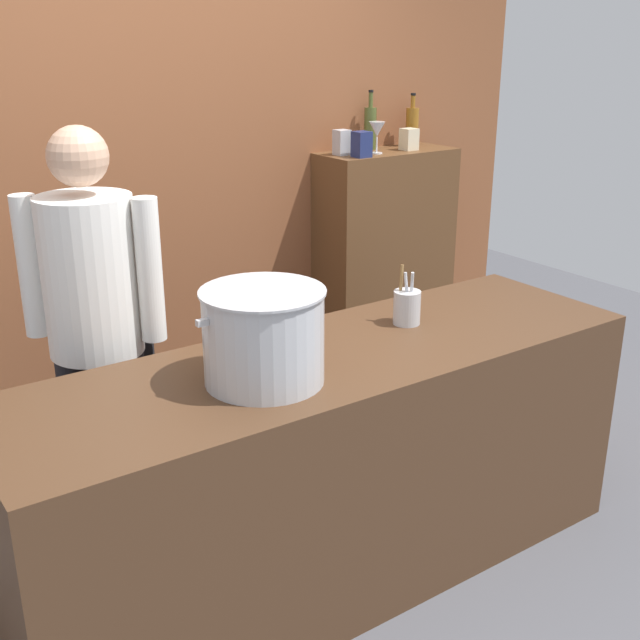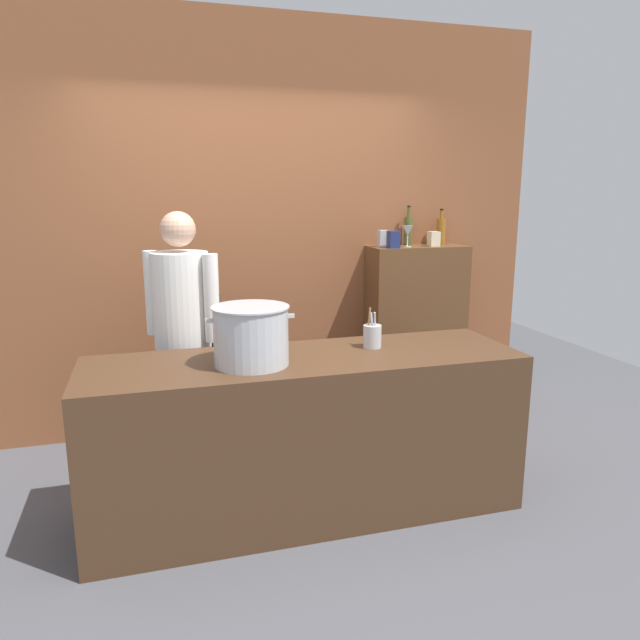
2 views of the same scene
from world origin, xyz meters
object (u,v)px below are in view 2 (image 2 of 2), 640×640
at_px(wine_glass_tall, 408,231).
at_px(spice_tin_cream, 434,239).
at_px(wine_bottle_olive, 408,230).
at_px(stockpot_large, 251,336).
at_px(spice_tin_silver, 383,238).
at_px(chef, 183,327).
at_px(wine_bottle_amber, 441,231).
at_px(spice_tin_navy, 393,240).
at_px(utensil_crock, 372,336).

xyz_separation_m(wine_glass_tall, spice_tin_cream, (0.22, 0.01, -0.06)).
relative_size(wine_bottle_olive, wine_glass_tall, 1.90).
xyz_separation_m(stockpot_large, wine_glass_tall, (1.41, 1.20, 0.42)).
bearing_deg(spice_tin_silver, chef, -159.52).
bearing_deg(wine_bottle_amber, spice_tin_cream, -136.07).
relative_size(chef, spice_tin_cream, 14.88).
bearing_deg(spice_tin_silver, wine_bottle_amber, 5.99).
distance_m(stockpot_large, spice_tin_navy, 1.75).
distance_m(stockpot_large, wine_bottle_olive, 2.05).
relative_size(wine_bottle_olive, spice_tin_cream, 2.72).
xyz_separation_m(stockpot_large, spice_tin_cream, (1.63, 1.21, 0.36)).
height_order(stockpot_large, spice_tin_navy, spice_tin_navy).
relative_size(wine_bottle_olive, wine_bottle_amber, 1.09).
xyz_separation_m(wine_bottle_amber, spice_tin_navy, (-0.48, -0.17, -0.04)).
bearing_deg(wine_bottle_amber, utensil_crock, -131.05).
bearing_deg(spice_tin_silver, wine_glass_tall, -20.69).
xyz_separation_m(chef, spice_tin_cream, (1.93, 0.51, 0.45)).
relative_size(utensil_crock, wine_bottle_olive, 0.75).
height_order(wine_bottle_olive, spice_tin_cream, wine_bottle_olive).
distance_m(wine_glass_tall, spice_tin_silver, 0.19).
distance_m(wine_bottle_olive, wine_glass_tall, 0.16).
height_order(utensil_crock, spice_tin_navy, spice_tin_navy).
distance_m(chef, spice_tin_cream, 2.05).
distance_m(chef, spice_tin_silver, 1.70).
distance_m(chef, wine_bottle_olive, 1.96).
distance_m(spice_tin_silver, spice_tin_navy, 0.12).
height_order(chef, spice_tin_cream, chef).
distance_m(chef, utensil_crock, 1.16).
relative_size(stockpot_large, wine_glass_tall, 2.84).
relative_size(wine_bottle_amber, wine_glass_tall, 1.74).
bearing_deg(spice_tin_cream, wine_glass_tall, -178.30).
relative_size(wine_bottle_olive, spice_tin_silver, 2.43).
bearing_deg(wine_glass_tall, spice_tin_cream, 1.70).
distance_m(utensil_crock, spice_tin_cream, 1.47).
xyz_separation_m(chef, stockpot_large, (0.30, -0.70, 0.09)).
xyz_separation_m(wine_bottle_olive, wine_glass_tall, (-0.07, -0.15, 0.00)).
distance_m(spice_tin_cream, spice_tin_silver, 0.40).
relative_size(stockpot_large, utensil_crock, 1.99).
bearing_deg(wine_bottle_olive, chef, -159.81).
relative_size(utensil_crock, wine_bottle_amber, 0.82).
height_order(stockpot_large, spice_tin_cream, spice_tin_cream).
bearing_deg(chef, utensil_crock, -167.39).
bearing_deg(chef, spice_tin_silver, -118.52).
xyz_separation_m(chef, wine_bottle_olive, (1.78, 0.65, 0.51)).
xyz_separation_m(stockpot_large, spice_tin_navy, (1.27, 1.15, 0.37)).
distance_m(chef, wine_glass_tall, 1.85).
xyz_separation_m(chef, utensil_crock, (1.02, -0.55, 0.00)).
relative_size(chef, spice_tin_silver, 13.28).
bearing_deg(spice_tin_navy, spice_tin_cream, 9.04).
height_order(wine_glass_tall, spice_tin_cream, wine_glass_tall).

